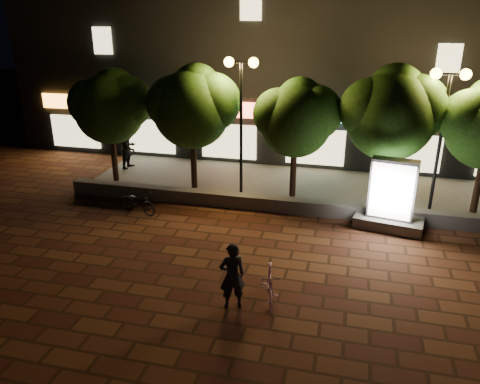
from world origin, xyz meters
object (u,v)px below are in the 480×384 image
(ad_kiosk, at_px, (391,201))
(scooter_pink, at_px, (270,285))
(scooter_parked, at_px, (138,202))
(tree_right, at_px, (393,110))
(tree_left, at_px, (193,104))
(street_lamp_left, at_px, (241,92))
(rider, at_px, (232,276))
(pedestrian, at_px, (129,148))
(street_lamp_right, at_px, (446,104))
(tree_far_left, at_px, (111,104))
(tree_mid, at_px, (297,116))

(ad_kiosk, distance_m, scooter_pink, 6.05)
(scooter_parked, bearing_deg, ad_kiosk, -65.21)
(tree_right, bearing_deg, tree_left, -180.00)
(tree_right, relative_size, street_lamp_left, 0.98)
(rider, xyz_separation_m, pedestrian, (-7.25, 9.24, 0.14))
(street_lamp_right, bearing_deg, pedestrian, 171.33)
(tree_right, distance_m, street_lamp_left, 5.38)
(street_lamp_left, bearing_deg, pedestrian, 161.21)
(street_lamp_right, bearing_deg, tree_left, 178.32)
(tree_far_left, bearing_deg, scooter_pink, -42.27)
(tree_mid, xyz_separation_m, scooter_pink, (0.36, -7.15, -2.75))
(tree_left, distance_m, tree_mid, 4.00)
(tree_left, height_order, rider, tree_left)
(tree_left, xyz_separation_m, street_lamp_right, (8.95, -0.26, 0.45))
(tree_far_left, relative_size, ad_kiosk, 1.94)
(rider, bearing_deg, tree_far_left, -74.07)
(street_lamp_right, height_order, scooter_pink, street_lamp_right)
(tree_far_left, height_order, ad_kiosk, tree_far_left)
(street_lamp_left, xyz_separation_m, rider, (1.56, -7.30, -3.16))
(street_lamp_right, xyz_separation_m, scooter_parked, (-10.16, -2.59, -3.48))
(tree_left, bearing_deg, street_lamp_left, -7.70)
(street_lamp_left, distance_m, rider, 8.11)
(pedestrian, bearing_deg, ad_kiosk, -103.41)
(tree_left, xyz_separation_m, tree_mid, (4.00, -0.00, -0.23))
(pedestrian, bearing_deg, scooter_pink, -132.83)
(tree_right, distance_m, ad_kiosk, 3.26)
(tree_right, height_order, scooter_pink, tree_right)
(tree_mid, bearing_deg, pedestrian, 167.81)
(street_lamp_left, xyz_separation_m, pedestrian, (-5.68, 1.93, -3.02))
(scooter_pink, relative_size, scooter_parked, 0.99)
(tree_left, distance_m, tree_right, 7.30)
(scooter_parked, bearing_deg, tree_right, -52.56)
(ad_kiosk, bearing_deg, scooter_parked, -174.11)
(tree_left, height_order, scooter_parked, tree_left)
(tree_left, relative_size, ad_kiosk, 2.05)
(tree_mid, height_order, scooter_pink, tree_mid)
(tree_far_left, distance_m, ad_kiosk, 11.36)
(tree_mid, relative_size, scooter_pink, 2.87)
(street_lamp_right, relative_size, scooter_parked, 3.14)
(tree_far_left, distance_m, scooter_parked, 4.65)
(tree_far_left, height_order, street_lamp_right, street_lamp_right)
(street_lamp_right, height_order, scooter_parked, street_lamp_right)
(tree_mid, distance_m, street_lamp_right, 5.00)
(pedestrian, bearing_deg, scooter_parked, -146.26)
(tree_mid, distance_m, scooter_pink, 7.66)
(rider, bearing_deg, pedestrian, -78.78)
(scooter_parked, bearing_deg, tree_mid, -42.37)
(ad_kiosk, xyz_separation_m, rider, (-3.93, -5.60, -0.10))
(tree_far_left, height_order, tree_right, tree_right)
(rider, bearing_deg, tree_right, -143.53)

